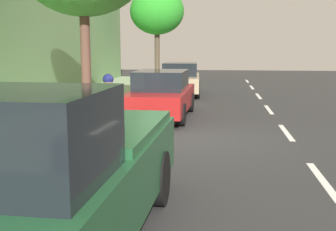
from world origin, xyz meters
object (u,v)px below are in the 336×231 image
object	(u,v)px
bicycle_at_curb	(113,132)
cyclist_with_backpack	(107,102)
parked_sedan_red_second	(161,95)
street_tree_near_cyclist	(157,12)
parked_sedan_tan_nearest	(180,79)
parked_pickup_green_mid	(49,179)

from	to	relation	value
bicycle_at_curb	cyclist_with_backpack	xyz separation A→B (m)	(0.22, -0.43, 0.62)
parked_sedan_red_second	bicycle_at_curb	xyz separation A→B (m)	(0.52, 4.38, -0.36)
parked_sedan_red_second	bicycle_at_curb	bearing A→B (deg)	83.19
bicycle_at_curb	street_tree_near_cyclist	distance (m)	17.97
parked_sedan_red_second	cyclist_with_backpack	size ratio (longest dim) A/B	2.67
parked_sedan_tan_nearest	parked_sedan_red_second	size ratio (longest dim) A/B	1.01
street_tree_near_cyclist	parked_sedan_red_second	bearing A→B (deg)	98.75
parked_sedan_red_second	street_tree_near_cyclist	world-z (taller)	street_tree_near_cyclist
bicycle_at_curb	street_tree_near_cyclist	size ratio (longest dim) A/B	0.30
parked_sedan_red_second	street_tree_near_cyclist	size ratio (longest dim) A/B	0.79
cyclist_with_backpack	parked_sedan_red_second	bearing A→B (deg)	-100.67
parked_sedan_tan_nearest	parked_sedan_red_second	bearing A→B (deg)	89.76
parked_sedan_red_second	cyclist_with_backpack	xyz separation A→B (m)	(0.74, 3.94, 0.26)
parked_pickup_green_mid	cyclist_with_backpack	bearing A→B (deg)	-81.82
street_tree_near_cyclist	cyclist_with_backpack	bearing A→B (deg)	94.27
parked_pickup_green_mid	cyclist_with_backpack	xyz separation A→B (m)	(0.78, -5.45, 0.11)
parked_sedan_tan_nearest	parked_sedan_red_second	world-z (taller)	same
bicycle_at_curb	cyclist_with_backpack	world-z (taller)	cyclist_with_backpack
bicycle_at_curb	parked_pickup_green_mid	bearing A→B (deg)	96.40
parked_sedan_tan_nearest	cyclist_with_backpack	world-z (taller)	cyclist_with_backpack
bicycle_at_curb	cyclist_with_backpack	bearing A→B (deg)	-63.02
parked_pickup_green_mid	street_tree_near_cyclist	bearing A→B (deg)	-84.78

